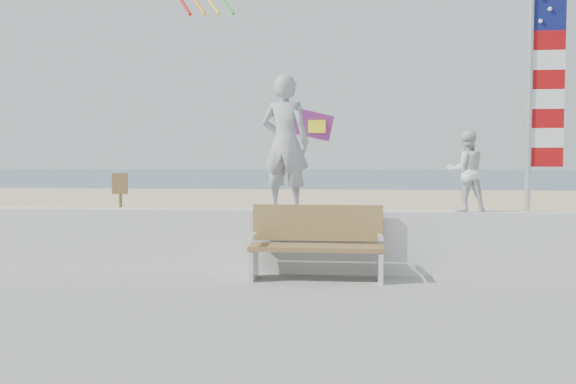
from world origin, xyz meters
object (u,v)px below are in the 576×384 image
object	(u,v)px
adult	(285,143)
bench	(317,242)
child	(466,171)
flag	(540,72)

from	to	relation	value
adult	bench	world-z (taller)	adult
child	bench	xyz separation A→B (m)	(-2.05, -0.45, -0.95)
adult	child	size ratio (longest dim) A/B	1.71
adult	flag	xyz separation A→B (m)	(3.49, -0.00, 0.95)
adult	bench	bearing A→B (deg)	149.50
bench	flag	size ratio (longest dim) A/B	0.51
child	adult	bearing A→B (deg)	-9.49
bench	flag	bearing A→B (deg)	8.57
child	bench	bearing A→B (deg)	2.98
adult	bench	size ratio (longest dim) A/B	1.07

